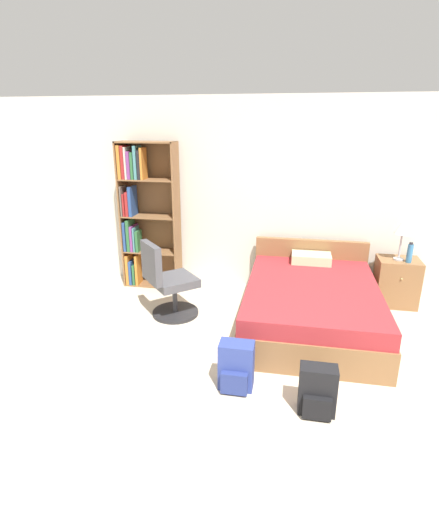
% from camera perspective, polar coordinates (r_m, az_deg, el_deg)
% --- Properties ---
extents(ground_plane, '(14.00, 14.00, 0.00)m').
position_cam_1_polar(ground_plane, '(3.15, 6.11, -27.47)').
color(ground_plane, beige).
extents(wall_back, '(9.00, 0.06, 2.60)m').
position_cam_1_polar(wall_back, '(5.50, 9.53, 8.27)').
color(wall_back, silver).
rests_on(wall_back, ground_plane).
extents(bookshelf, '(0.79, 0.32, 2.02)m').
position_cam_1_polar(bookshelf, '(5.68, -11.00, 6.13)').
color(bookshelf, brown).
rests_on(bookshelf, ground_plane).
extents(bed, '(1.48, 2.04, 0.77)m').
position_cam_1_polar(bed, '(4.79, 12.92, -6.54)').
color(bed, brown).
rests_on(bed, ground_plane).
extents(office_chair, '(0.72, 0.72, 0.95)m').
position_cam_1_polar(office_chair, '(4.83, -7.38, -3.98)').
color(office_chair, '#232326').
rests_on(office_chair, ground_plane).
extents(nightstand, '(0.51, 0.43, 0.62)m').
position_cam_1_polar(nightstand, '(5.63, 23.93, -3.40)').
color(nightstand, brown).
rests_on(nightstand, ground_plane).
extents(table_lamp, '(0.20, 0.20, 0.51)m').
position_cam_1_polar(table_lamp, '(5.40, 24.74, 3.55)').
color(table_lamp, '#B2B2B7').
rests_on(table_lamp, nightstand).
extents(water_bottle, '(0.07, 0.07, 0.26)m').
position_cam_1_polar(water_bottle, '(5.42, 25.54, 0.39)').
color(water_bottle, teal).
rests_on(water_bottle, nightstand).
extents(backpack_black, '(0.30, 0.22, 0.42)m').
position_cam_1_polar(backpack_black, '(3.49, 13.81, -18.29)').
color(backpack_black, black).
rests_on(backpack_black, ground_plane).
extents(backpack_blue, '(0.31, 0.25, 0.44)m').
position_cam_1_polar(backpack_blue, '(3.66, 2.39, -15.55)').
color(backpack_blue, navy).
rests_on(backpack_blue, ground_plane).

